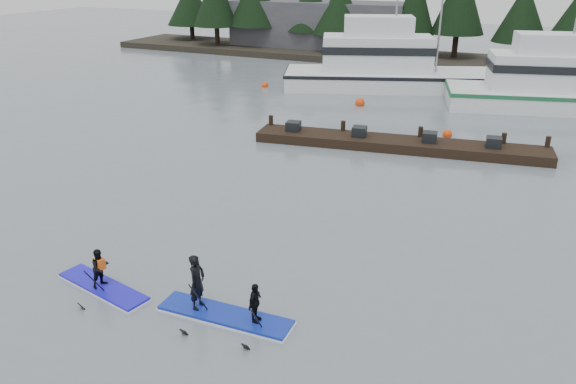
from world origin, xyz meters
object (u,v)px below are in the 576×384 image
at_px(paddleboard_solo, 102,277).
at_px(paddleboard_duo, 221,301).
at_px(fishing_boat_large, 396,78).
at_px(floating_dock, 398,144).
at_px(fishing_boat_medium, 567,99).

height_order(paddleboard_solo, paddleboard_duo, paddleboard_duo).
bearing_deg(fishing_boat_large, paddleboard_solo, -111.25).
height_order(floating_dock, paddleboard_duo, paddleboard_duo).
distance_m(fishing_boat_large, fishing_boat_medium, 11.60).
distance_m(fishing_boat_large, paddleboard_duo, 30.49).
relative_size(fishing_boat_medium, paddleboard_duo, 4.35).
distance_m(fishing_boat_medium, paddleboard_duo, 29.76).
height_order(fishing_boat_large, paddleboard_solo, fishing_boat_large).
bearing_deg(paddleboard_solo, paddleboard_duo, 15.45).
relative_size(floating_dock, paddleboard_solo, 4.41).
height_order(fishing_boat_large, paddleboard_duo, fishing_boat_large).
bearing_deg(floating_dock, fishing_boat_medium, 49.94).
xyz_separation_m(fishing_boat_medium, floating_dock, (-7.60, -12.44, -0.42)).
xyz_separation_m(fishing_boat_medium, paddleboard_duo, (-8.17, -28.62, -0.17)).
bearing_deg(fishing_boat_medium, paddleboard_duo, -120.27).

